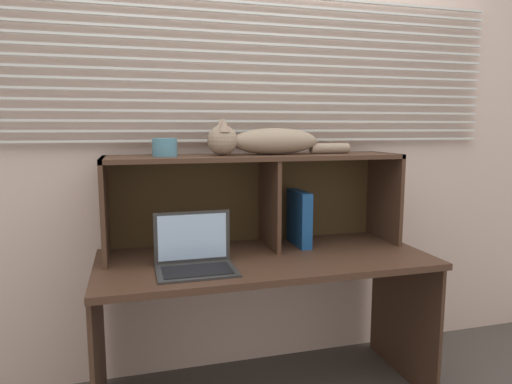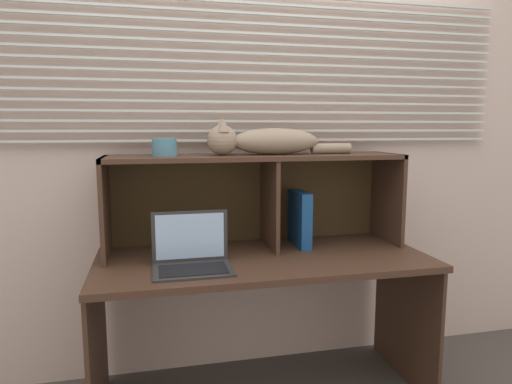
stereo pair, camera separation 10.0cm
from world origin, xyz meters
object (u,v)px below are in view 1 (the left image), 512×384
Objects in this scene: book_stack at (190,249)px; binder_upright at (299,218)px; cat at (264,141)px; laptop at (195,258)px; small_basket at (165,147)px.

binder_upright is at bearing -0.14° from book_stack.
cat reaches higher than book_stack.
laptop is (-0.38, -0.26, -0.49)m from cat.
laptop reaches higher than book_stack.
small_basket is (-0.10, 0.26, 0.46)m from laptop.
laptop is at bearing -145.31° from cat.
small_basket is (-0.11, -0.00, 0.49)m from book_stack.
cat is 6.47× the size of small_basket.
book_stack is (-0.37, 0.00, -0.52)m from cat.
cat is at bearing 0.00° from small_basket.
cat reaches higher than laptop.
small_basket is at bearing 109.80° from laptop.
binder_upright reaches higher than laptop.
laptop is at bearing -155.25° from binder_upright.
book_stack is at bearing 0.77° from small_basket.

